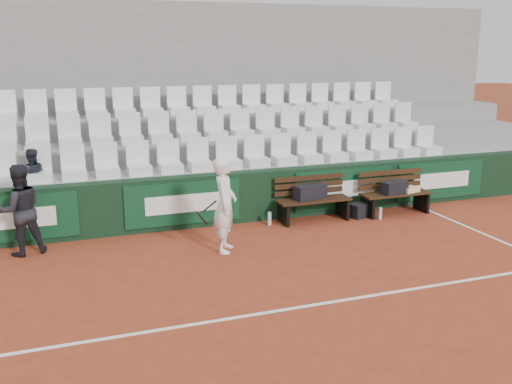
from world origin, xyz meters
The scene contains 21 objects.
ground centered at (0.00, 0.00, 0.00)m, with size 80.00×80.00×0.00m, color #923921.
court_baseline centered at (0.00, 0.00, 0.00)m, with size 18.00×0.06×0.01m, color white.
back_barrier centered at (0.07, 3.99, 0.50)m, with size 18.00×0.34×1.00m.
grandstand_tier_front centered at (0.00, 4.62, 0.50)m, with size 18.00×0.95×1.00m, color #989896.
grandstand_tier_mid centered at (0.00, 5.58, 0.72)m, with size 18.00×0.95×1.45m, color gray.
grandstand_tier_back centered at (0.00, 6.53, 0.95)m, with size 18.00×0.95×1.90m, color gray.
grandstand_rear_wall centered at (0.00, 7.15, 2.20)m, with size 18.00×0.30×4.40m, color gray.
seat_row_front centered at (0.00, 4.45, 1.31)m, with size 11.90×0.44×0.63m, color silver.
seat_row_mid centered at (0.00, 5.40, 1.77)m, with size 11.90×0.44×0.63m, color silver.
seat_row_back centered at (0.00, 6.35, 2.21)m, with size 11.90×0.44×0.63m, color white.
bench_left centered at (2.37, 3.53, 0.23)m, with size 1.50×0.56×0.45m, color #321C0F.
bench_right centered at (4.19, 3.42, 0.23)m, with size 1.50×0.56×0.45m, color #341F0F.
sports_bag_left centered at (2.31, 3.57, 0.59)m, with size 0.65×0.28×0.28m, color black.
sports_bag_right centered at (4.12, 3.37, 0.58)m, with size 0.54×0.25×0.25m, color black.
towel centered at (4.51, 3.40, 0.50)m, with size 0.36×0.26×0.10m, color beige.
sports_bag_ground centered at (3.39, 3.46, 0.14)m, with size 0.47×0.28×0.28m, color black.
water_bottle_near centered at (1.44, 3.55, 0.13)m, with size 0.07×0.07×0.26m, color silver.
water_bottle_far centered at (3.68, 3.16, 0.12)m, with size 0.07×0.07×0.25m, color silver.
tennis_player centered at (0.21, 2.45, 0.81)m, with size 0.79×0.70×1.62m.
ball_kid centered at (-3.02, 3.43, 0.77)m, with size 0.75×0.58×1.54m, color black.
spectator_c centered at (-2.83, 4.50, 1.53)m, with size 0.51×0.40×1.06m, color #1D212C.
Camera 1 is at (-2.38, -6.39, 3.36)m, focal length 40.00 mm.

